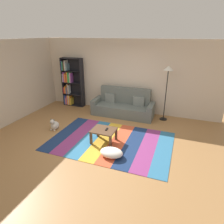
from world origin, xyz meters
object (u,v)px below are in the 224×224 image
at_px(couch, 123,106).
at_px(coffee_table, 104,132).
at_px(pouf, 111,153).
at_px(standing_lamp, 168,75).
at_px(bookshelf, 71,83).
at_px(tv_remote, 107,129).
at_px(dog, 54,125).

distance_m(couch, coffee_table, 2.10).
distance_m(couch, pouf, 2.75).
bearing_deg(couch, coffee_table, -87.63).
xyz_separation_m(coffee_table, standing_lamp, (1.39, 2.18, 1.26)).
bearing_deg(standing_lamp, pouf, -108.71).
relative_size(bookshelf, tv_remote, 13.10).
height_order(pouf, standing_lamp, standing_lamp).
bearing_deg(bookshelf, pouf, -45.45).
distance_m(pouf, dog, 2.34).
bearing_deg(dog, coffee_table, -5.23).
xyz_separation_m(coffee_table, tv_remote, (0.07, 0.04, 0.08)).
xyz_separation_m(couch, dog, (-1.68, -1.93, -0.18)).
height_order(couch, bookshelf, bookshelf).
bearing_deg(couch, standing_lamp, 3.37).
height_order(couch, coffee_table, couch).
height_order(dog, tv_remote, tv_remote).
xyz_separation_m(couch, tv_remote, (0.16, -2.06, 0.06)).
height_order(pouf, tv_remote, tv_remote).
distance_m(bookshelf, dog, 2.45).
bearing_deg(standing_lamp, dog, -147.41).
bearing_deg(pouf, dog, 161.29).
distance_m(coffee_table, tv_remote, 0.11).
bearing_deg(coffee_table, tv_remote, 25.97).
bearing_deg(bookshelf, dog, -72.45).
xyz_separation_m(couch, bookshelf, (-2.38, 0.28, 0.62)).
distance_m(coffee_table, pouf, 0.77).
relative_size(bookshelf, dog, 4.94).
bearing_deg(standing_lamp, bookshelf, 177.09).
relative_size(bookshelf, pouf, 3.38).
bearing_deg(pouf, tv_remote, 121.26).
bearing_deg(tv_remote, bookshelf, 134.46).
xyz_separation_m(dog, tv_remote, (1.84, -0.13, 0.24)).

